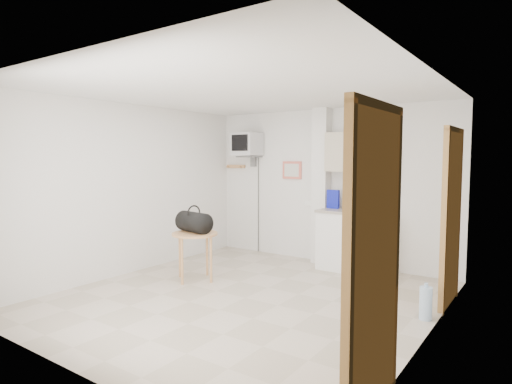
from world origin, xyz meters
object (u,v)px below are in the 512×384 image
Objects in this scene: round_table at (195,239)px; water_bottle at (426,303)px; crt_television at (247,145)px; duffel_bag at (194,222)px.

round_table reaches higher than water_bottle.
duffel_bag is (0.37, -1.76, -1.12)m from crt_television.
crt_television is 3.22× the size of round_table.
crt_television is at bearing 112.32° from duffel_bag.
water_bottle is (3.06, 0.28, -0.64)m from duffel_bag.
round_table is 1.19× the size of duffel_bag.
duffel_bag is at bearing -78.30° from crt_television.
water_bottle is (3.02, 0.31, -0.40)m from round_table.
round_table is 3.06m from water_bottle.
round_table is at bearing -174.20° from water_bottle.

